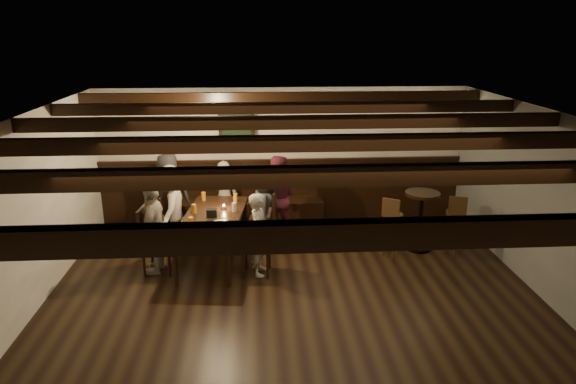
{
  "coord_description": "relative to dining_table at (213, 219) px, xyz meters",
  "views": [
    {
      "loc": [
        -0.46,
        -5.45,
        3.39
      ],
      "look_at": [
        -0.04,
        1.3,
        1.21
      ],
      "focal_mm": 32.0,
      "sensor_mm": 36.0,
      "label": 1
    }
  ],
  "objects": [
    {
      "name": "chair_left_far",
      "position": [
        -0.77,
        -0.37,
        -0.34
      ],
      "size": [
        0.49,
        0.49,
        0.98
      ],
      "rotation": [
        0.0,
        0.0,
        -1.68
      ],
      "color": "black",
      "rests_on": "floor"
    },
    {
      "name": "pint_f",
      "position": [
        0.14,
        -0.57,
        0.13
      ],
      "size": [
        0.07,
        0.07,
        0.14
      ],
      "primitive_type": "cylinder",
      "color": "silver",
      "rests_on": "dining_table"
    },
    {
      "name": "person_right_near",
      "position": [
        0.8,
        0.36,
        0.01
      ],
      "size": [
        0.49,
        0.69,
        1.32
      ],
      "primitive_type": "imported",
      "rotation": [
        0.0,
        0.0,
        1.46
      ],
      "color": "#262629",
      "rests_on": "floor"
    },
    {
      "name": "chair_right_far",
      "position": [
        0.66,
        -0.53,
        -0.36
      ],
      "size": [
        0.47,
        0.47,
        0.93
      ],
      "rotation": [
        0.0,
        0.0,
        1.46
      ],
      "color": "black",
      "rests_on": "floor"
    },
    {
      "name": "plate_near",
      "position": [
        -0.23,
        -0.68,
        0.07
      ],
      "size": [
        0.24,
        0.24,
        0.01
      ],
      "primitive_type": "cylinder",
      "color": "white",
      "rests_on": "dining_table"
    },
    {
      "name": "chair_right_near",
      "position": [
        0.77,
        0.37,
        -0.35
      ],
      "size": [
        0.49,
        0.49,
        0.96
      ],
      "rotation": [
        0.0,
        0.0,
        1.46
      ],
      "color": "black",
      "rests_on": "floor"
    },
    {
      "name": "condiment_caddy",
      "position": [
        -0.01,
        -0.05,
        0.12
      ],
      "size": [
        0.15,
        0.1,
        0.12
      ],
      "primitive_type": "cube",
      "color": "black",
      "rests_on": "dining_table"
    },
    {
      "name": "pint_e",
      "position": [
        -0.27,
        -0.42,
        0.13
      ],
      "size": [
        0.07,
        0.07,
        0.14
      ],
      "primitive_type": "cylinder",
      "color": "#BF7219",
      "rests_on": "dining_table"
    },
    {
      "name": "candle",
      "position": [
        0.15,
        0.28,
        0.08
      ],
      "size": [
        0.05,
        0.05,
        0.05
      ],
      "primitive_type": "cylinder",
      "color": "beige",
      "rests_on": "dining_table"
    },
    {
      "name": "pint_a",
      "position": [
        -0.2,
        0.73,
        0.13
      ],
      "size": [
        0.07,
        0.07,
        0.14
      ],
      "primitive_type": "cylinder",
      "color": "#BF7219",
      "rests_on": "dining_table"
    },
    {
      "name": "bar_stool_right",
      "position": [
        3.73,
        0.0,
        -0.29
      ],
      "size": [
        0.32,
        0.34,
        0.97
      ],
      "rotation": [
        0.0,
        0.0,
        -0.28
      ],
      "color": "#31200F",
      "rests_on": "floor"
    },
    {
      "name": "plate_far",
      "position": [
        0.15,
        -0.32,
        0.07
      ],
      "size": [
        0.24,
        0.24,
        0.01
      ],
      "primitive_type": "cylinder",
      "color": "white",
      "rests_on": "dining_table"
    },
    {
      "name": "pint_c",
      "position": [
        -0.29,
        0.13,
        0.13
      ],
      "size": [
        0.07,
        0.07,
        0.14
      ],
      "primitive_type": "cylinder",
      "color": "#BF7219",
      "rests_on": "dining_table"
    },
    {
      "name": "pint_b",
      "position": [
        0.32,
        0.62,
        0.13
      ],
      "size": [
        0.07,
        0.07,
        0.14
      ],
      "primitive_type": "cylinder",
      "color": "#BF7219",
      "rests_on": "dining_table"
    },
    {
      "name": "room",
      "position": [
        0.85,
        0.43,
        0.43
      ],
      "size": [
        7.0,
        7.0,
        7.0
      ],
      "color": "black",
      "rests_on": "ground"
    },
    {
      "name": "pint_g",
      "position": [
        -0.04,
        -0.8,
        0.13
      ],
      "size": [
        0.07,
        0.07,
        0.14
      ],
      "primitive_type": "cylinder",
      "color": "#BF7219",
      "rests_on": "dining_table"
    },
    {
      "name": "pint_d",
      "position": [
        0.32,
        0.17,
        0.13
      ],
      "size": [
        0.07,
        0.07,
        0.14
      ],
      "primitive_type": "cylinder",
      "color": "silver",
      "rests_on": "dining_table"
    },
    {
      "name": "person_right_far",
      "position": [
        0.69,
        -0.53,
        -0.04
      ],
      "size": [
        0.34,
        0.47,
        1.21
      ],
      "primitive_type": "imported",
      "rotation": [
        0.0,
        0.0,
        1.46
      ],
      "color": "#AAA590",
      "rests_on": "floor"
    },
    {
      "name": "person_bench_centre",
      "position": [
        0.12,
        1.04,
        -0.0
      ],
      "size": [
        0.5,
        0.36,
        1.28
      ],
      "primitive_type": "imported",
      "rotation": [
        0.0,
        0.0,
        3.03
      ],
      "color": "gray",
      "rests_on": "floor"
    },
    {
      "name": "dining_table",
      "position": [
        0.0,
        0.0,
        0.0
      ],
      "size": [
        1.05,
        1.95,
        0.7
      ],
      "rotation": [
        0.0,
        0.0,
        -0.11
      ],
      "color": "black",
      "rests_on": "floor"
    },
    {
      "name": "chair_left_near",
      "position": [
        -0.66,
        0.53,
        -0.38
      ],
      "size": [
        0.44,
        0.44,
        0.86
      ],
      "rotation": [
        0.0,
        0.0,
        -1.68
      ],
      "color": "black",
      "rests_on": "floor"
    },
    {
      "name": "person_bench_left",
      "position": [
        -0.79,
        1.0,
        0.07
      ],
      "size": [
        0.75,
        0.53,
        1.43
      ],
      "primitive_type": "imported",
      "rotation": [
        0.0,
        0.0,
        3.03
      ],
      "color": "black",
      "rests_on": "floor"
    },
    {
      "name": "person_left_far",
      "position": [
        -0.8,
        -0.36,
        0.02
      ],
      "size": [
        0.41,
        0.8,
        1.32
      ],
      "primitive_type": "imported",
      "rotation": [
        0.0,
        0.0,
        -1.68
      ],
      "color": "gray",
      "rests_on": "floor"
    },
    {
      "name": "bar_stool_left",
      "position": [
        2.73,
        -0.05,
        -0.29
      ],
      "size": [
        0.35,
        0.36,
        0.97
      ],
      "rotation": [
        0.0,
        0.0,
        -0.56
      ],
      "color": "#31200F",
      "rests_on": "floor"
    },
    {
      "name": "person_left_near",
      "position": [
        -0.69,
        0.53,
        0.03
      ],
      "size": [
        0.59,
        0.92,
        1.34
      ],
      "primitive_type": "imported",
      "rotation": [
        0.0,
        0.0,
        -1.68
      ],
      "color": "#B7A69B",
      "rests_on": "floor"
    },
    {
      "name": "person_bench_right",
      "position": [
        1.0,
        0.79,
        0.06
      ],
      "size": [
        0.74,
        0.61,
        1.42
      ],
      "primitive_type": "imported",
      "rotation": [
        0.0,
        0.0,
        3.03
      ],
      "color": "maroon",
      "rests_on": "floor"
    },
    {
      "name": "high_top_table",
      "position": [
        3.23,
        0.16,
        -0.02
      ],
      "size": [
        0.54,
        0.54,
        0.95
      ],
      "color": "black",
      "rests_on": "floor"
    }
  ]
}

